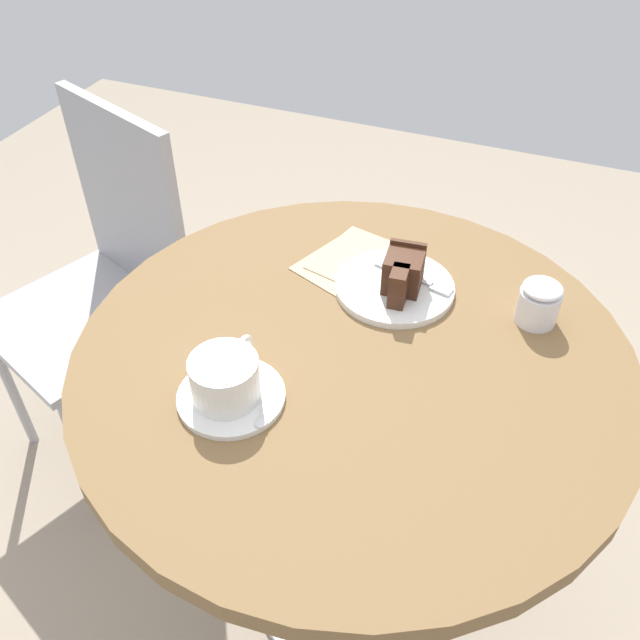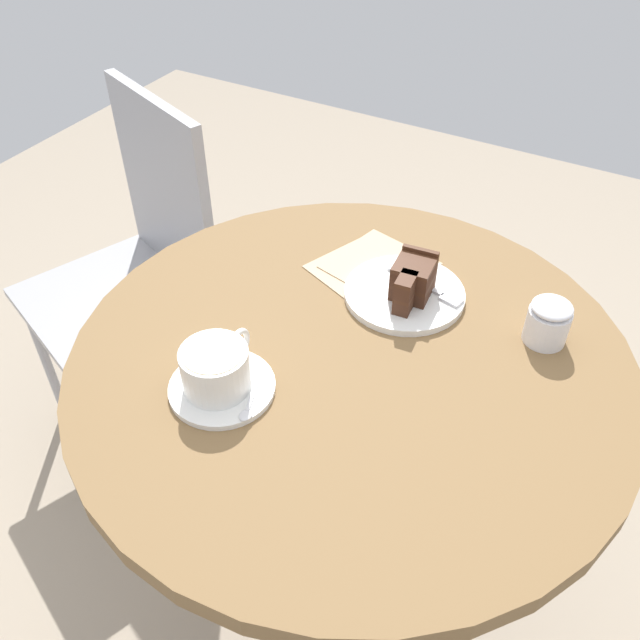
% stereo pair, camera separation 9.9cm
% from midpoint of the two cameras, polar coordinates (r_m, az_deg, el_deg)
% --- Properties ---
extents(ground_plane, '(4.40, 4.40, 0.01)m').
position_cam_midpoint_polar(ground_plane, '(1.62, 3.66, -21.85)').
color(ground_plane, gray).
rests_on(ground_plane, ground).
extents(cafe_table, '(0.85, 0.85, 0.73)m').
position_cam_midpoint_polar(cafe_table, '(1.10, 5.04, -7.20)').
color(cafe_table, brown).
rests_on(cafe_table, ground).
extents(saucer, '(0.15, 0.15, 0.01)m').
position_cam_midpoint_polar(saucer, '(0.97, -5.35, -5.81)').
color(saucer, white).
rests_on(saucer, cafe_table).
extents(coffee_cup, '(0.13, 0.10, 0.07)m').
position_cam_midpoint_polar(coffee_cup, '(0.94, -5.77, -4.16)').
color(coffee_cup, white).
rests_on(coffee_cup, saucer).
extents(teaspoon, '(0.10, 0.04, 0.00)m').
position_cam_midpoint_polar(teaspoon, '(0.94, -2.86, -6.92)').
color(teaspoon, silver).
rests_on(teaspoon, saucer).
extents(cake_plate, '(0.20, 0.20, 0.01)m').
position_cam_midpoint_polar(cake_plate, '(1.13, 9.62, 2.10)').
color(cake_plate, white).
rests_on(cake_plate, cafe_table).
extents(cake_slice, '(0.10, 0.07, 0.07)m').
position_cam_midpoint_polar(cake_slice, '(1.10, 10.34, 3.23)').
color(cake_slice, '#422619').
rests_on(cake_slice, cake_plate).
extents(fork, '(0.05, 0.14, 0.00)m').
position_cam_midpoint_polar(fork, '(1.13, 11.94, 2.37)').
color(fork, silver).
rests_on(fork, cake_plate).
extents(napkin, '(0.22, 0.22, 0.00)m').
position_cam_midpoint_polar(napkin, '(1.18, 7.05, 4.26)').
color(napkin, tan).
rests_on(napkin, cafe_table).
extents(cafe_chair, '(0.49, 0.49, 0.87)m').
position_cam_midpoint_polar(cafe_chair, '(1.62, -13.16, 5.20)').
color(cafe_chair, '#9E9EA3').
rests_on(cafe_chair, ground).
extents(sugar_pot, '(0.07, 0.07, 0.07)m').
position_cam_midpoint_polar(sugar_pot, '(1.09, 21.17, -0.22)').
color(sugar_pot, white).
rests_on(sugar_pot, cafe_table).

